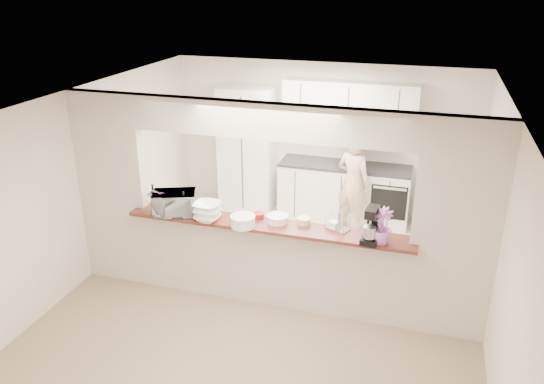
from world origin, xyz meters
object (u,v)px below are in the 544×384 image
at_px(stand_mixer, 371,226).
at_px(refrigerator, 449,181).
at_px(person, 353,184).
at_px(toaster_oven, 175,203).

bearing_deg(stand_mixer, refrigerator, 72.90).
height_order(stand_mixer, person, person).
bearing_deg(stand_mixer, toaster_oven, 179.11).
relative_size(refrigerator, stand_mixer, 4.18).
xyz_separation_m(toaster_oven, person, (1.80, 2.40, -0.44)).
height_order(refrigerator, stand_mixer, refrigerator).
height_order(refrigerator, person, refrigerator).
distance_m(refrigerator, person, 1.44).
relative_size(refrigerator, person, 1.08).
relative_size(stand_mixer, person, 0.26).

